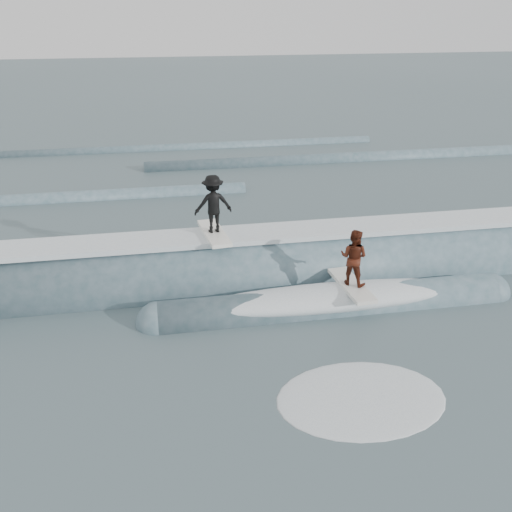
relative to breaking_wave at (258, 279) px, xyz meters
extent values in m
plane|color=#374E51|center=(-0.21, -5.48, -0.03)|extent=(160.00, 160.00, 0.00)
cylinder|color=#3B5A64|center=(-0.21, 0.25, -0.03)|extent=(19.07, 2.51, 2.51)
cylinder|color=#3B5A64|center=(1.59, -1.95, -0.03)|extent=(9.00, 1.12, 1.12)
sphere|color=#3B5A64|center=(-2.91, -1.95, -0.03)|extent=(1.12, 1.12, 1.12)
sphere|color=#3B5A64|center=(6.09, -1.95, -0.03)|extent=(1.12, 1.12, 1.12)
cube|color=white|center=(-0.21, 0.25, 1.29)|extent=(18.00, 1.30, 0.14)
ellipsoid|color=white|center=(1.59, -1.95, 0.27)|extent=(7.60, 1.30, 0.60)
cube|color=white|center=(-1.21, 0.25, 1.41)|extent=(0.77, 2.05, 0.10)
imported|color=black|center=(-1.21, 0.25, 2.27)|extent=(1.10, 0.71, 1.61)
cube|color=white|center=(2.09, -1.95, 0.58)|extent=(0.69, 2.03, 0.10)
imported|color=#46190D|center=(2.09, -1.95, 1.37)|extent=(0.91, 0.89, 1.49)
ellipsoid|color=white|center=(1.04, -5.67, -0.03)|extent=(3.91, 2.66, 0.10)
cylinder|color=#3B5A64|center=(7.83, 12.52, -0.03)|extent=(22.00, 0.80, 0.80)
cylinder|color=#3B5A64|center=(-1.44, 16.52, -0.03)|extent=(22.00, 0.60, 0.60)
camera|label=1|loc=(-2.75, -14.46, 7.29)|focal=40.00mm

